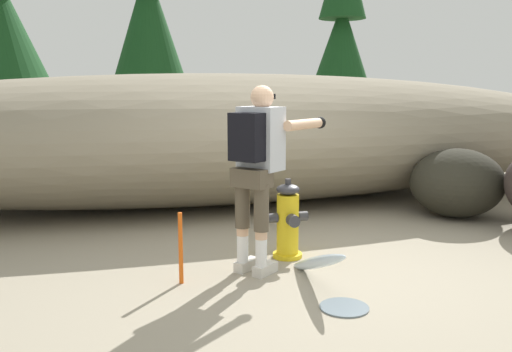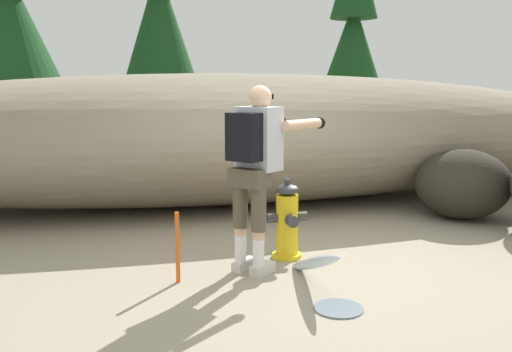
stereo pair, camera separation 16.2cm
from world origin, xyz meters
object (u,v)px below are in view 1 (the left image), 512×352
Objects in this scene: fire_hydrant at (288,222)px; boulder_mid at (457,183)px; utility_worker at (259,156)px; survey_stake at (181,248)px.

boulder_mid is at bearing 21.05° from fire_hydrant.
utility_worker is 1.02m from survey_stake.
boulder_mid is 3.92m from survey_stake.
utility_worker is at bearing -156.56° from boulder_mid.
utility_worker is (-0.37, -0.28, 0.68)m from fire_hydrant.
utility_worker is 1.41× the size of boulder_mid.
survey_stake is at bearing -158.95° from boulder_mid.
utility_worker is at bearing 10.34° from survey_stake.
survey_stake is at bearing -158.95° from fire_hydrant.
boulder_mid is at bearing 21.05° from survey_stake.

